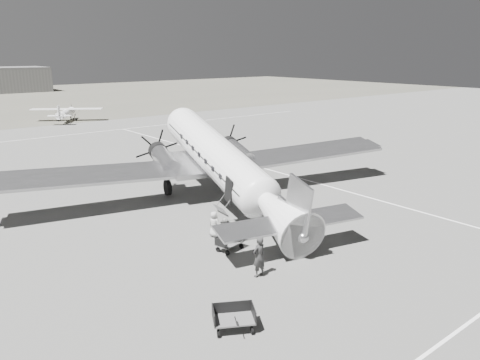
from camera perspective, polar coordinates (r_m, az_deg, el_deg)
name	(u,v)px	position (r m, az deg, el deg)	size (l,w,h in m)	color
ground	(230,230)	(28.51, -1.24, -6.06)	(260.00, 260.00, 0.00)	slate
taxi_line_near	(454,334)	(20.49, 24.65, -16.65)	(60.00, 0.15, 0.01)	white
taxi_line_right	(354,193)	(36.68, 13.75, -1.59)	(0.15, 80.00, 0.01)	white
taxi_line_horizon	(34,139)	(64.00, -23.82, 4.64)	(90.00, 0.15, 0.01)	white
dc3_airliner	(222,164)	(32.37, -2.23, 1.99)	(30.90, 21.44, 5.89)	#ADADB0
light_plane_right	(66,114)	(78.26, -20.41, 7.53)	(10.89, 8.83, 2.26)	white
baggage_cart_near	(230,243)	(25.52, -1.27, -7.65)	(1.52, 1.07, 0.86)	#565656
baggage_cart_far	(234,319)	(18.75, -0.78, -16.56)	(1.69, 1.20, 0.96)	#565656
ground_crew	(259,257)	(22.51, 2.32, -9.32)	(0.73, 0.48, 2.01)	#2C2C2C
ramp_agent	(225,232)	(25.95, -1.89, -6.36)	(0.79, 0.61, 1.62)	#ADAEAB
passenger	(214,224)	(27.27, -3.18, -5.39)	(0.74, 0.48, 1.52)	#BABAB8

